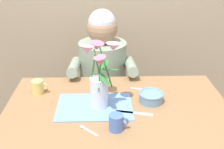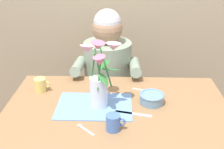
{
  "view_description": "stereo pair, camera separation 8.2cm",
  "coord_description": "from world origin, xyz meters",
  "px_view_note": "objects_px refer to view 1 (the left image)",
  "views": [
    {
      "loc": [
        -0.07,
        -1.26,
        1.54
      ],
      "look_at": [
        -0.03,
        0.05,
        0.92
      ],
      "focal_mm": 45.35,
      "sensor_mm": 36.0,
      "label": 1
    },
    {
      "loc": [
        0.01,
        -1.26,
        1.54
      ],
      "look_at": [
        -0.03,
        0.05,
        0.92
      ],
      "focal_mm": 45.35,
      "sensor_mm": 36.0,
      "label": 2
    }
  ],
  "objects_px": {
    "tea_cup": "(117,122)",
    "seated_person": "(103,86)",
    "coffee_cup": "(38,87)",
    "flower_vase": "(99,77)",
    "ceramic_bowl": "(151,97)",
    "dinner_knife": "(134,113)"
  },
  "relations": [
    {
      "from": "tea_cup",
      "to": "seated_person",
      "type": "bearing_deg",
      "value": 94.62
    },
    {
      "from": "coffee_cup",
      "to": "tea_cup",
      "type": "bearing_deg",
      "value": -39.98
    },
    {
      "from": "seated_person",
      "to": "flower_vase",
      "type": "relative_size",
      "value": 3.21
    },
    {
      "from": "ceramic_bowl",
      "to": "tea_cup",
      "type": "relative_size",
      "value": 1.46
    },
    {
      "from": "flower_vase",
      "to": "coffee_cup",
      "type": "height_order",
      "value": "flower_vase"
    },
    {
      "from": "ceramic_bowl",
      "to": "flower_vase",
      "type": "bearing_deg",
      "value": -172.39
    },
    {
      "from": "ceramic_bowl",
      "to": "coffee_cup",
      "type": "bearing_deg",
      "value": 169.76
    },
    {
      "from": "flower_vase",
      "to": "dinner_knife",
      "type": "bearing_deg",
      "value": -24.41
    },
    {
      "from": "seated_person",
      "to": "coffee_cup",
      "type": "distance_m",
      "value": 0.61
    },
    {
      "from": "seated_person",
      "to": "dinner_knife",
      "type": "height_order",
      "value": "seated_person"
    },
    {
      "from": "ceramic_bowl",
      "to": "tea_cup",
      "type": "bearing_deg",
      "value": -128.68
    },
    {
      "from": "flower_vase",
      "to": "dinner_knife",
      "type": "distance_m",
      "value": 0.26
    },
    {
      "from": "flower_vase",
      "to": "dinner_knife",
      "type": "height_order",
      "value": "flower_vase"
    },
    {
      "from": "ceramic_bowl",
      "to": "tea_cup",
      "type": "height_order",
      "value": "tea_cup"
    },
    {
      "from": "seated_person",
      "to": "coffee_cup",
      "type": "bearing_deg",
      "value": -130.49
    },
    {
      "from": "flower_vase",
      "to": "tea_cup",
      "type": "relative_size",
      "value": 3.81
    },
    {
      "from": "ceramic_bowl",
      "to": "dinner_knife",
      "type": "xyz_separation_m",
      "value": [
        -0.1,
        -0.12,
        -0.03
      ]
    },
    {
      "from": "tea_cup",
      "to": "coffee_cup",
      "type": "xyz_separation_m",
      "value": [
        -0.44,
        0.37,
        0.0
      ]
    },
    {
      "from": "ceramic_bowl",
      "to": "coffee_cup",
      "type": "height_order",
      "value": "coffee_cup"
    },
    {
      "from": "dinner_knife",
      "to": "tea_cup",
      "type": "distance_m",
      "value": 0.17
    },
    {
      "from": "dinner_knife",
      "to": "flower_vase",
      "type": "bearing_deg",
      "value": 168.33
    },
    {
      "from": "ceramic_bowl",
      "to": "coffee_cup",
      "type": "distance_m",
      "value": 0.65
    }
  ]
}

